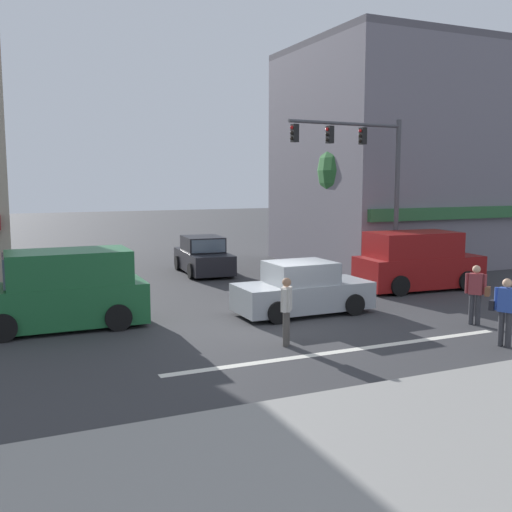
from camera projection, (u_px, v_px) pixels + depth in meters
ground_plane at (280, 319)px, 17.27m from camera, size 120.00×120.00×0.00m
lane_marking_stripe at (346, 351)px, 14.11m from camera, size 9.00×0.24×0.01m
building_right_corner at (404, 157)px, 28.88m from camera, size 10.46×8.69×10.15m
street_tree at (364, 171)px, 26.22m from camera, size 4.13×4.13×6.45m
traffic_light_mast at (370, 171)px, 21.77m from camera, size 4.88×0.57×6.20m
van_parked_curbside at (62, 292)px, 16.15m from camera, size 4.63×2.09×2.11m
sedan_approaching_near at (302, 290)px, 17.92m from camera, size 4.11×1.90×1.58m
sedan_crossing_center at (203, 257)px, 25.62m from camera, size 2.13×4.22×1.58m
van_crossing_rightbound at (417, 262)px, 21.88m from camera, size 4.71×2.26×2.11m
pedestrian_foreground_with_bag at (505, 308)px, 14.36m from camera, size 0.43×0.68×1.67m
pedestrian_mid_crossing at (286, 307)px, 14.44m from camera, size 0.39×0.47×1.67m
pedestrian_far_side at (476, 291)px, 16.50m from camera, size 0.50×0.65×1.67m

